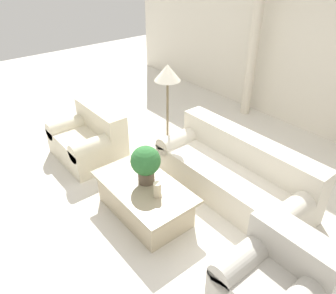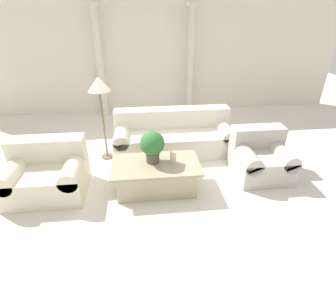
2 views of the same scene
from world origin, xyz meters
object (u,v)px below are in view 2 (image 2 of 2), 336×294
at_px(sofa_long, 173,136).
at_px(potted_plant, 152,145).
at_px(floor_lamp, 99,89).
at_px(armchair, 261,157).
at_px(loveseat, 47,173).
at_px(coffee_table, 156,176).

distance_m(sofa_long, potted_plant, 1.29).
relative_size(sofa_long, floor_lamp, 1.47).
xyz_separation_m(potted_plant, floor_lamp, (-0.82, 1.00, 0.58)).
xyz_separation_m(potted_plant, armchair, (1.80, 0.16, -0.41)).
bearing_deg(sofa_long, loveseat, -151.94).
distance_m(floor_lamp, armchair, 2.92).
relative_size(loveseat, potted_plant, 2.27).
bearing_deg(potted_plant, armchair, 5.13).
bearing_deg(potted_plant, floor_lamp, 129.35).
distance_m(loveseat, floor_lamp, 1.58).
bearing_deg(sofa_long, coffee_table, -109.13).
bearing_deg(sofa_long, floor_lamp, -174.00).
xyz_separation_m(sofa_long, loveseat, (-2.05, -1.09, 0.01)).
bearing_deg(potted_plant, sofa_long, 68.03).
distance_m(sofa_long, loveseat, 2.33).
bearing_deg(coffee_table, floor_lamp, 128.68).
relative_size(floor_lamp, armchair, 1.74).
xyz_separation_m(loveseat, floor_lamp, (0.78, 0.96, 0.98)).
distance_m(potted_plant, floor_lamp, 1.42).
height_order(loveseat, armchair, loveseat).
bearing_deg(loveseat, floor_lamp, 51.02).
relative_size(coffee_table, armchair, 1.52).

